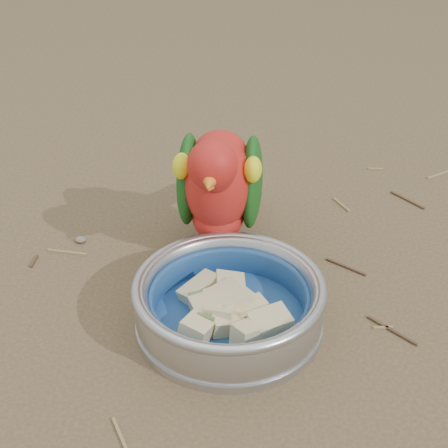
# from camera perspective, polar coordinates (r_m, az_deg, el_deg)

# --- Properties ---
(ground) EXTENTS (60.00, 60.00, 0.00)m
(ground) POSITION_cam_1_polar(r_m,az_deg,el_deg) (0.78, -6.60, -8.99)
(ground) COLOR brown
(food_bowl) EXTENTS (0.21, 0.21, 0.02)m
(food_bowl) POSITION_cam_1_polar(r_m,az_deg,el_deg) (0.78, 0.42, -8.07)
(food_bowl) COLOR #B2B2BA
(food_bowl) RESTS_ON ground
(bowl_wall) EXTENTS (0.21, 0.21, 0.04)m
(bowl_wall) POSITION_cam_1_polar(r_m,az_deg,el_deg) (0.76, 0.43, -6.34)
(bowl_wall) COLOR #B2B2BA
(bowl_wall) RESTS_ON food_bowl
(fruit_wedges) EXTENTS (0.13, 0.13, 0.03)m
(fruit_wedges) POSITION_cam_1_polar(r_m,az_deg,el_deg) (0.76, 0.43, -6.75)
(fruit_wedges) COLOR beige
(fruit_wedges) RESTS_ON food_bowl
(lory_parrot) EXTENTS (0.12, 0.23, 0.18)m
(lory_parrot) POSITION_cam_1_polar(r_m,az_deg,el_deg) (0.85, -0.47, 2.45)
(lory_parrot) COLOR red
(lory_parrot) RESTS_ON ground
(ground_debris) EXTENTS (0.90, 0.80, 0.01)m
(ground_debris) POSITION_cam_1_polar(r_m,az_deg,el_deg) (0.80, -3.61, -7.28)
(ground_debris) COLOR olive
(ground_debris) RESTS_ON ground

